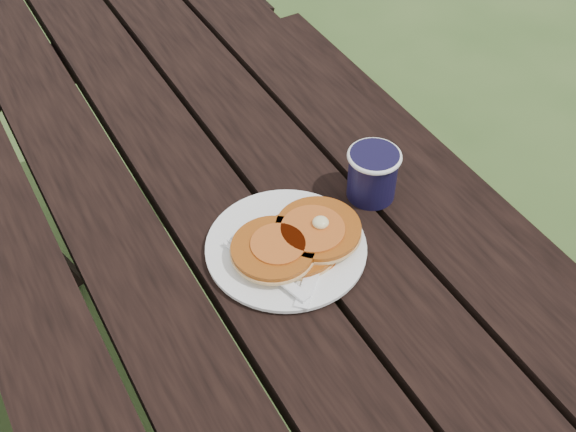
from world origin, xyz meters
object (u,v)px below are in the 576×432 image
plate (286,248)px  coffee_cup (373,172)px  picnic_table (229,350)px  pancake_stack (298,240)px

plate → coffee_cup: bearing=12.1°
picnic_table → pancake_stack: (0.07, -0.13, 0.41)m
plate → pancake_stack: size_ratio=1.15×
plate → coffee_cup: size_ratio=2.74×
pancake_stack → plate: bearing=147.7°
pancake_stack → coffee_cup: (0.16, 0.05, 0.02)m
picnic_table → plate: 0.41m
plate → coffee_cup: 0.19m
picnic_table → plate: size_ratio=7.69×
picnic_table → pancake_stack: size_ratio=8.87×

